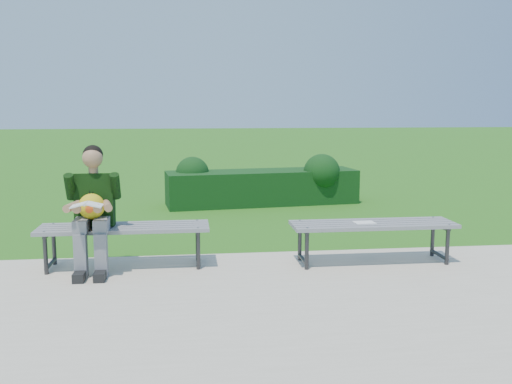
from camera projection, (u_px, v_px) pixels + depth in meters
ground at (259, 254)px, 6.75m from camera, size 80.00×80.00×0.00m
walkway at (283, 303)px, 5.03m from camera, size 30.00×3.50×0.02m
hedge at (264, 184)px, 10.19m from camera, size 3.47×1.26×0.90m
bench_left at (124, 231)px, 6.09m from camera, size 1.80×0.50×0.46m
bench_right at (373, 227)px, 6.27m from camera, size 1.80×0.50×0.46m
seated_boy at (93, 205)px, 5.91m from camera, size 0.56×0.76×1.31m
paper_sheet at (364, 222)px, 6.25m from camera, size 0.23×0.17×0.01m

